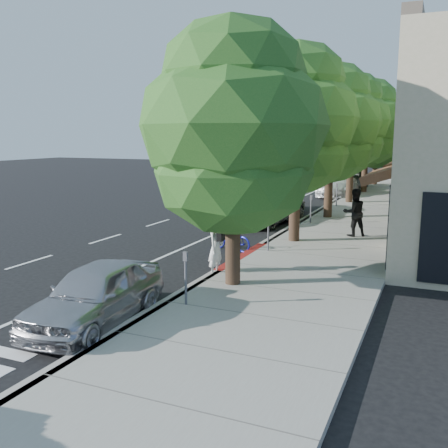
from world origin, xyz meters
The scene contains 18 objects.
ground centered at (0.00, 0.00, 0.00)m, with size 120.00×120.00×0.00m, color black.
sidewalk centered at (2.30, 8.00, 0.07)m, with size 4.60×56.00×0.15m, color gray.
curb centered at (0.00, 8.00, 0.07)m, with size 0.30×56.00×0.15m, color #9E998E.
curb_red_segment centered at (0.00, 1.00, 0.07)m, with size 0.32×4.00×0.15m, color maroon.
street_tree_0 centered at (0.90, -2.00, 4.19)m, with size 4.87×4.87×7.00m.
street_tree_1 centered at (0.90, 4.00, 4.56)m, with size 4.50×4.50×7.38m.
street_tree_2 centered at (0.90, 10.00, 4.56)m, with size 4.76×4.76×7.46m.
street_tree_3 centered at (0.90, 16.00, 4.80)m, with size 4.39×4.39×7.66m.
street_tree_4 centered at (0.90, 22.00, 4.84)m, with size 5.19×5.19×7.96m.
street_tree_5 centered at (0.90, 28.00, 4.19)m, with size 5.12×5.12×7.07m.
cyclist centered at (-0.01, -1.08, 0.85)m, with size 0.62×0.41×1.69m, color white.
bicycle centered at (-0.88, 2.15, 0.45)m, with size 0.60×1.72×0.91m, color #161998.
silver_suv centered at (-1.69, 8.00, 0.72)m, with size 2.38×5.16×1.43m, color #A2A2A7.
dark_sedan centered at (-2.12, 10.50, 0.86)m, with size 1.82×5.22×1.72m, color #212526.
white_pickup centered at (-0.50, 19.90, 0.71)m, with size 2.00×4.92×1.43m, color silver.
dark_suv_far centered at (-0.50, 24.04, 0.91)m, with size 2.14×5.33×1.81m, color black.
near_car_a centered at (-0.84, -5.50, 0.67)m, with size 1.58×3.93×1.34m, color #B3B2B8.
pedestrian centered at (2.81, 5.76, 1.08)m, with size 0.90×0.70×1.86m, color black.
Camera 1 is at (5.80, -13.85, 4.03)m, focal length 40.00 mm.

